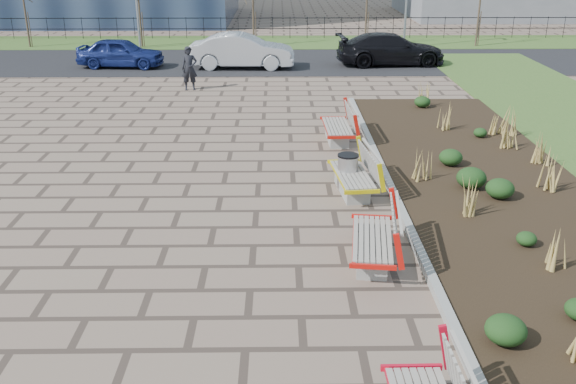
{
  "coord_description": "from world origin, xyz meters",
  "views": [
    {
      "loc": [
        1.33,
        -8.52,
        5.47
      ],
      "look_at": [
        1.5,
        3.0,
        0.9
      ],
      "focal_mm": 40.0,
      "sensor_mm": 36.0,
      "label": 1
    }
  ],
  "objects_px": {
    "bench_d": "(337,124)",
    "pedestrian": "(189,68)",
    "car_silver": "(242,51)",
    "bench_b": "(372,236)",
    "litter_bin": "(348,172)",
    "car_black": "(391,49)",
    "car_blue": "(121,53)",
    "bench_c": "(352,172)"
  },
  "relations": [
    {
      "from": "litter_bin",
      "to": "car_silver",
      "type": "bearing_deg",
      "value": 102.08
    },
    {
      "from": "car_silver",
      "to": "car_black",
      "type": "bearing_deg",
      "value": -82.05
    },
    {
      "from": "bench_c",
      "to": "pedestrian",
      "type": "relative_size",
      "value": 1.27
    },
    {
      "from": "litter_bin",
      "to": "car_silver",
      "type": "xyz_separation_m",
      "value": [
        -3.2,
        14.97,
        0.37
      ]
    },
    {
      "from": "pedestrian",
      "to": "litter_bin",
      "type": "bearing_deg",
      "value": -73.45
    },
    {
      "from": "bench_b",
      "to": "litter_bin",
      "type": "relative_size",
      "value": 2.56
    },
    {
      "from": "bench_d",
      "to": "pedestrian",
      "type": "distance_m",
      "value": 8.51
    },
    {
      "from": "bench_c",
      "to": "car_blue",
      "type": "height_order",
      "value": "car_blue"
    },
    {
      "from": "bench_c",
      "to": "car_silver",
      "type": "relative_size",
      "value": 0.46
    },
    {
      "from": "bench_d",
      "to": "pedestrian",
      "type": "xyz_separation_m",
      "value": [
        -5.09,
        6.81,
        0.33
      ]
    },
    {
      "from": "bench_c",
      "to": "litter_bin",
      "type": "bearing_deg",
      "value": 101.12
    },
    {
      "from": "pedestrian",
      "to": "car_silver",
      "type": "relative_size",
      "value": 0.36
    },
    {
      "from": "pedestrian",
      "to": "bench_b",
      "type": "bearing_deg",
      "value": -79.05
    },
    {
      "from": "bench_b",
      "to": "car_black",
      "type": "xyz_separation_m",
      "value": [
        3.47,
        19.26,
        0.24
      ]
    },
    {
      "from": "bench_d",
      "to": "car_blue",
      "type": "distance_m",
      "value": 14.42
    },
    {
      "from": "pedestrian",
      "to": "car_silver",
      "type": "height_order",
      "value": "pedestrian"
    },
    {
      "from": "bench_b",
      "to": "litter_bin",
      "type": "xyz_separation_m",
      "value": [
        -0.08,
        3.61,
        -0.09
      ]
    },
    {
      "from": "car_black",
      "to": "bench_c",
      "type": "bearing_deg",
      "value": 163.45
    },
    {
      "from": "bench_b",
      "to": "litter_bin",
      "type": "height_order",
      "value": "bench_b"
    },
    {
      "from": "bench_c",
      "to": "bench_b",
      "type": "bearing_deg",
      "value": -95.82
    },
    {
      "from": "bench_d",
      "to": "car_blue",
      "type": "height_order",
      "value": "car_blue"
    },
    {
      "from": "pedestrian",
      "to": "car_blue",
      "type": "xyz_separation_m",
      "value": [
        -3.69,
        4.63,
        -0.16
      ]
    },
    {
      "from": "bench_c",
      "to": "car_blue",
      "type": "xyz_separation_m",
      "value": [
        -8.78,
        15.48,
        0.17
      ]
    },
    {
      "from": "litter_bin",
      "to": "car_blue",
      "type": "xyz_separation_m",
      "value": [
        -8.7,
        15.23,
        0.26
      ]
    },
    {
      "from": "litter_bin",
      "to": "car_black",
      "type": "height_order",
      "value": "car_black"
    },
    {
      "from": "bench_d",
      "to": "pedestrian",
      "type": "relative_size",
      "value": 1.27
    },
    {
      "from": "litter_bin",
      "to": "car_silver",
      "type": "height_order",
      "value": "car_silver"
    },
    {
      "from": "bench_c",
      "to": "car_black",
      "type": "distance_m",
      "value": 16.28
    },
    {
      "from": "pedestrian",
      "to": "car_black",
      "type": "relative_size",
      "value": 0.34
    },
    {
      "from": "bench_b",
      "to": "car_silver",
      "type": "relative_size",
      "value": 0.46
    },
    {
      "from": "pedestrian",
      "to": "bench_c",
      "type": "bearing_deg",
      "value": -73.64
    },
    {
      "from": "litter_bin",
      "to": "pedestrian",
      "type": "relative_size",
      "value": 0.49
    },
    {
      "from": "bench_b",
      "to": "bench_d",
      "type": "distance_m",
      "value": 7.39
    },
    {
      "from": "litter_bin",
      "to": "car_blue",
      "type": "relative_size",
      "value": 0.21
    },
    {
      "from": "car_black",
      "to": "bench_b",
      "type": "bearing_deg",
      "value": 165.54
    },
    {
      "from": "car_blue",
      "to": "car_black",
      "type": "distance_m",
      "value": 12.26
    },
    {
      "from": "car_blue",
      "to": "car_black",
      "type": "height_order",
      "value": "car_black"
    },
    {
      "from": "bench_b",
      "to": "bench_c",
      "type": "height_order",
      "value": "same"
    },
    {
      "from": "bench_c",
      "to": "pedestrian",
      "type": "bearing_deg",
      "value": 109.3
    },
    {
      "from": "bench_b",
      "to": "pedestrian",
      "type": "bearing_deg",
      "value": 116.91
    },
    {
      "from": "bench_c",
      "to": "car_silver",
      "type": "bearing_deg",
      "value": 96.34
    },
    {
      "from": "car_blue",
      "to": "bench_c",
      "type": "bearing_deg",
      "value": -145.6
    }
  ]
}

